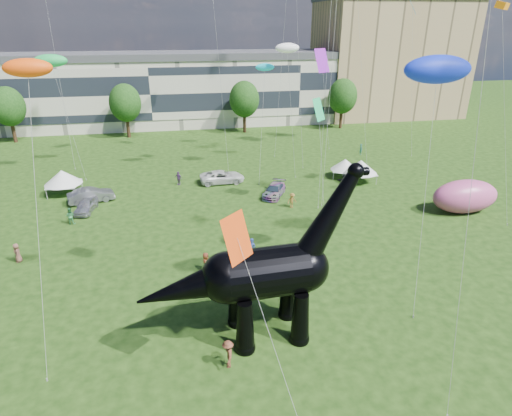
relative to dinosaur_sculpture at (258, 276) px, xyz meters
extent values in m
plane|color=#16330C|center=(-0.33, 0.32, -4.26)|extent=(220.00, 220.00, 0.00)
cube|color=beige|center=(-8.33, 62.32, 1.74)|extent=(78.00, 11.00, 12.00)
cube|color=tan|center=(39.67, 65.32, 6.74)|extent=(28.00, 18.00, 22.00)
cylinder|color=#382314|center=(-30.33, 53.32, -2.66)|extent=(0.56, 0.56, 3.20)
ellipsoid|color=#14380F|center=(-30.33, 53.32, 2.06)|extent=(5.20, 5.20, 6.24)
cylinder|color=#382314|center=(-12.33, 53.32, -2.66)|extent=(0.56, 0.56, 3.20)
ellipsoid|color=#14380F|center=(-12.33, 53.32, 2.06)|extent=(5.20, 5.20, 6.24)
cylinder|color=#382314|center=(7.67, 53.32, -2.66)|extent=(0.56, 0.56, 3.20)
ellipsoid|color=#14380F|center=(7.67, 53.32, 2.06)|extent=(5.20, 5.20, 6.24)
cylinder|color=#382314|center=(25.67, 53.32, -2.66)|extent=(0.56, 0.56, 3.20)
ellipsoid|color=#14380F|center=(25.67, 53.32, 2.06)|extent=(5.20, 5.20, 6.24)
cone|color=black|center=(-1.04, -1.31, -2.55)|extent=(1.24, 1.24, 3.43)
sphere|color=black|center=(-1.04, -1.31, -4.06)|extent=(1.26, 1.26, 1.26)
cone|color=black|center=(-1.17, 1.20, -2.55)|extent=(1.24, 1.24, 3.43)
sphere|color=black|center=(-1.17, 1.20, -4.06)|extent=(1.26, 1.26, 1.26)
cone|color=black|center=(2.39, -1.13, -2.55)|extent=(1.24, 1.24, 3.43)
sphere|color=black|center=(2.39, -1.13, -4.06)|extent=(1.26, 1.26, 1.26)
cone|color=black|center=(2.25, 1.38, -2.55)|extent=(1.24, 1.24, 3.43)
sphere|color=black|center=(2.25, 1.38, -4.06)|extent=(1.26, 1.26, 1.26)
cylinder|color=black|center=(0.49, 0.03, 0.19)|extent=(4.95, 3.33, 3.08)
sphere|color=black|center=(-1.90, -0.10, 0.19)|extent=(3.08, 3.08, 3.08)
sphere|color=black|center=(2.89, 0.15, 0.19)|extent=(2.97, 2.97, 2.97)
cone|color=black|center=(4.28, 0.23, 3.50)|extent=(4.39, 1.94, 6.05)
sphere|color=black|center=(5.67, 0.30, 6.12)|extent=(0.96, 0.96, 0.96)
cylinder|color=black|center=(6.02, 0.32, 6.07)|extent=(0.82, 0.54, 0.50)
cone|color=black|center=(-4.25, -0.22, -0.19)|extent=(6.16, 2.71, 3.35)
imported|color=silver|center=(-13.99, 21.86, -3.59)|extent=(2.23, 4.17, 1.35)
imported|color=slate|center=(-13.88, 24.48, -3.47)|extent=(5.11, 2.97, 1.59)
imported|color=silver|center=(0.84, 27.98, -3.51)|extent=(5.51, 2.73, 1.50)
imported|color=#595960|center=(6.16, 22.60, -3.59)|extent=(3.80, 4.94, 1.33)
cube|color=silver|center=(17.47, 25.17, -3.10)|extent=(3.49, 3.49, 0.13)
cone|color=silver|center=(17.47, 25.17, -2.26)|extent=(4.42, 4.42, 1.58)
cylinder|color=#999999|center=(16.17, 23.54, -3.68)|extent=(0.06, 0.06, 1.16)
cylinder|color=#999999|center=(19.10, 23.86, -3.68)|extent=(0.06, 0.06, 1.16)
cylinder|color=#999999|center=(15.84, 26.47, -3.68)|extent=(0.06, 0.06, 1.16)
cylinder|color=#999999|center=(18.77, 26.79, -3.68)|extent=(0.06, 0.06, 1.16)
cube|color=white|center=(16.22, 27.07, -3.25)|extent=(3.62, 3.62, 0.11)
cone|color=white|center=(16.22, 27.07, -2.52)|extent=(4.58, 4.58, 1.38)
cylinder|color=#999999|center=(14.54, 26.40, -3.76)|extent=(0.06, 0.06, 1.01)
cylinder|color=#999999|center=(16.90, 25.39, -3.76)|extent=(0.06, 0.06, 1.01)
cylinder|color=#999999|center=(15.55, 28.76, -3.76)|extent=(0.06, 0.06, 1.01)
cylinder|color=#999999|center=(17.91, 27.75, -3.76)|extent=(0.06, 0.06, 1.01)
cube|color=white|center=(-17.29, 27.58, -3.08)|extent=(3.46, 3.46, 0.13)
cone|color=white|center=(-17.29, 27.58, -2.22)|extent=(4.38, 4.38, 1.61)
cylinder|color=#999999|center=(-18.90, 26.20, -3.67)|extent=(0.06, 0.06, 1.18)
cylinder|color=#999999|center=(-15.91, 25.97, -3.67)|extent=(0.06, 0.06, 1.18)
cylinder|color=#999999|center=(-18.67, 29.20, -3.67)|extent=(0.06, 0.06, 1.18)
cylinder|color=#999999|center=(-15.68, 28.96, -3.67)|extent=(0.06, 0.06, 1.18)
ellipsoid|color=#CC4F8C|center=(24.37, 14.70, -2.53)|extent=(6.98, 3.54, 3.47)
imported|color=black|center=(14.69, 23.14, -3.32)|extent=(1.76, 1.44, 1.89)
imported|color=brown|center=(-2.20, -2.45, -3.38)|extent=(0.73, 1.18, 1.77)
imported|color=#A44929|center=(-2.67, 7.75, -3.38)|extent=(0.78, 0.99, 1.77)
imported|color=#388C4A|center=(-14.97, 19.06, -3.41)|extent=(0.87, 0.70, 1.70)
imported|color=teal|center=(22.40, 36.31, -3.45)|extent=(0.48, 0.65, 1.63)
imported|color=brown|center=(7.25, 18.99, -3.44)|extent=(1.18, 0.85, 1.65)
imported|color=#5B316F|center=(-4.42, 28.30, -3.43)|extent=(1.01, 0.93, 1.65)
imported|color=navy|center=(1.21, 9.20, -3.32)|extent=(0.82, 0.77, 1.88)
imported|color=#935749|center=(-17.70, 12.29, -3.44)|extent=(0.72, 0.91, 1.64)
ellipsoid|color=#E7480C|center=(-10.99, 1.98, 11.83)|extent=(2.23, 2.46, 0.90)
ellipsoid|color=white|center=(9.35, 30.91, 11.04)|extent=(3.08, 2.86, 1.14)
plane|color=#1383D0|center=(29.58, 39.81, 15.86)|extent=(2.26, 2.78, 2.17)
ellipsoid|color=green|center=(-18.03, 34.47, 9.72)|extent=(4.02, 3.64, 1.47)
plane|color=purple|center=(17.51, 41.98, 8.65)|extent=(3.57, 2.81, 3.31)
plane|color=#CF3E0D|center=(-1.71, -3.63, 4.59)|extent=(2.13, 2.11, 2.23)
ellipsoid|color=#1229C8|center=(12.73, 4.96, 11.05)|extent=(5.01, 4.32, 1.81)
plane|color=#19A65C|center=(9.80, 19.52, 5.91)|extent=(2.11, 2.12, 2.16)
ellipsoid|color=#0DB5D0|center=(7.07, 32.81, 8.74)|extent=(2.59, 2.02, 0.92)
cube|color=orange|center=(26.97, 18.42, 15.29)|extent=(2.12, 2.02, 0.79)
camera|label=1|loc=(-4.07, -21.26, 13.88)|focal=30.00mm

